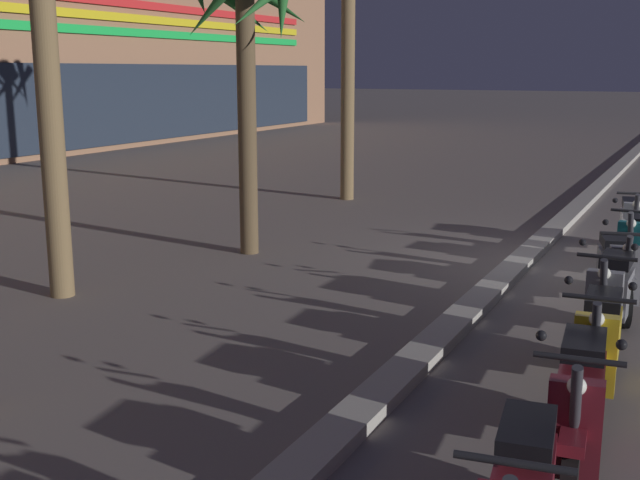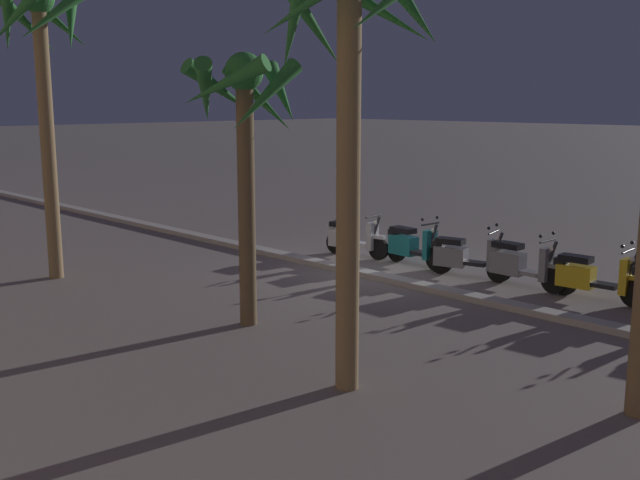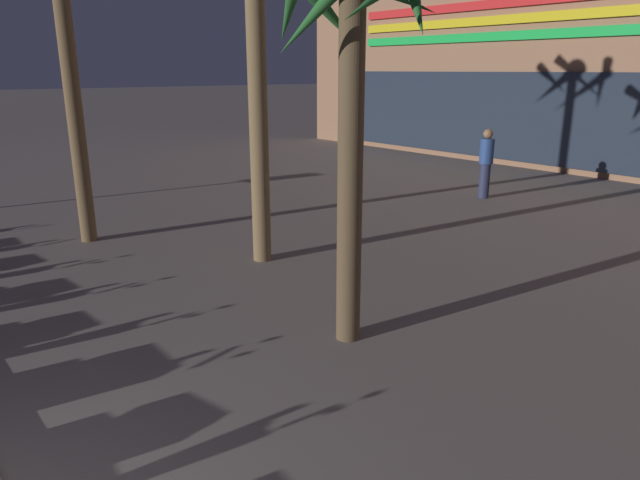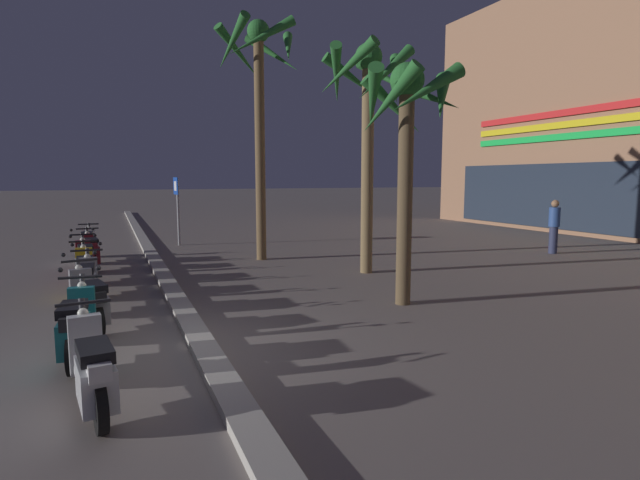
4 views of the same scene
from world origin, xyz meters
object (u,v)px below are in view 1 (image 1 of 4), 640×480
scooter_maroon_tail_end (579,404)px  scooter_grey_mid_rear (611,297)px  scooter_silver_mid_front (632,225)px  scooter_grey_far_back (616,271)px  palm_tree_near_sign (245,26)px  scooter_yellow_last_in_row (599,343)px  scooter_teal_gap_after_mid (638,247)px

scooter_maroon_tail_end → scooter_grey_mid_rear: size_ratio=1.03×
scooter_grey_mid_rear → scooter_silver_mid_front: bearing=2.7°
scooter_maroon_tail_end → scooter_grey_far_back: same height
palm_tree_near_sign → scooter_maroon_tail_end: bearing=-130.1°
scooter_yellow_last_in_row → scooter_teal_gap_after_mid: 4.27m
scooter_yellow_last_in_row → palm_tree_near_sign: bearing=59.6°
scooter_yellow_last_in_row → scooter_grey_mid_rear: 1.48m
scooter_grey_far_back → scooter_teal_gap_after_mid: same height
scooter_yellow_last_in_row → scooter_grey_mid_rear: bearing=2.9°
scooter_teal_gap_after_mid → scooter_yellow_last_in_row: bearing=-179.2°
scooter_yellow_last_in_row → scooter_grey_mid_rear: same height
scooter_yellow_last_in_row → scooter_silver_mid_front: (5.91, 0.28, -0.00)m
scooter_yellow_last_in_row → scooter_teal_gap_after_mid: (4.27, 0.06, 0.01)m
scooter_maroon_tail_end → scooter_grey_far_back: size_ratio=1.01×
scooter_teal_gap_after_mid → palm_tree_near_sign: (-0.97, 5.55, 2.98)m
scooter_yellow_last_in_row → scooter_silver_mid_front: bearing=2.8°
scooter_yellow_last_in_row → scooter_grey_mid_rear: (1.48, 0.08, 0.02)m
palm_tree_near_sign → scooter_yellow_last_in_row: bearing=-120.4°
scooter_teal_gap_after_mid → scooter_grey_mid_rear: bearing=179.7°
scooter_yellow_last_in_row → scooter_grey_far_back: 2.76m
scooter_maroon_tail_end → scooter_teal_gap_after_mid: bearing=1.1°
scooter_teal_gap_after_mid → scooter_maroon_tail_end: bearing=-178.9°
scooter_teal_gap_after_mid → scooter_silver_mid_front: scooter_teal_gap_after_mid is taller
scooter_yellow_last_in_row → scooter_silver_mid_front: size_ratio=1.05×
palm_tree_near_sign → scooter_grey_far_back: bearing=-95.6°
scooter_yellow_last_in_row → scooter_grey_mid_rear: size_ratio=1.04×
scooter_maroon_tail_end → scooter_yellow_last_in_row: size_ratio=0.98×
scooter_teal_gap_after_mid → palm_tree_near_sign: palm_tree_near_sign is taller
scooter_grey_far_back → scooter_silver_mid_front: (3.15, 0.12, -0.00)m
scooter_teal_gap_after_mid → palm_tree_near_sign: bearing=99.9°
scooter_grey_far_back → scooter_teal_gap_after_mid: size_ratio=1.05×
scooter_grey_far_back → scooter_teal_gap_after_mid: 1.51m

